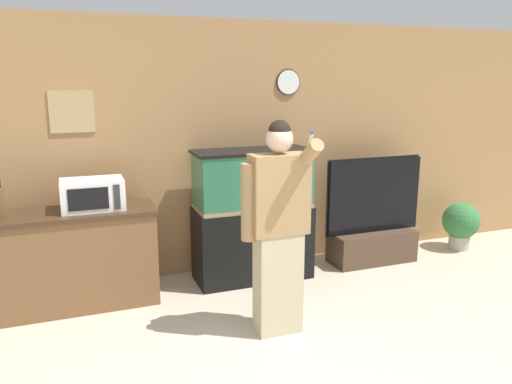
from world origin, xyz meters
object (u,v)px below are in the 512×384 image
Objects in this scene: counter_island at (68,260)px; person_standing at (278,226)px; aquarium_on_stand at (253,215)px; potted_plant at (461,223)px; tv_on_stand at (372,232)px; microwave at (93,194)px.

person_standing reaches higher than counter_island.
aquarium_on_stand is 2.34× the size of potted_plant.
potted_plant is at bearing -0.42° from tv_on_stand.
microwave is 0.40× the size of aquarium_on_stand.
potted_plant is at bearing 21.03° from person_standing.
microwave is 0.31× the size of person_standing.
microwave reaches higher than counter_island.
tv_on_stand is (1.42, -0.02, -0.32)m from aquarium_on_stand.
counter_island is 3.19m from tv_on_stand.
potted_plant is at bearing 0.27° from microwave.
microwave is at bearing 140.64° from person_standing.
person_standing is (1.56, -1.07, 0.45)m from counter_island.
person_standing reaches higher than microwave.
person_standing reaches higher than tv_on_stand.
aquarium_on_stand is (1.77, 0.06, 0.22)m from counter_island.
aquarium_on_stand is at bearing 79.69° from person_standing.
person_standing is (1.32, -1.08, -0.13)m from microwave.
microwave is at bearing -179.73° from potted_plant.
aquarium_on_stand is at bearing 1.98° from counter_island.
potted_plant is (2.65, -0.03, -0.34)m from aquarium_on_stand.
aquarium_on_stand is 1.45m from tv_on_stand.
potted_plant is (4.42, 0.03, -0.12)m from counter_island.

